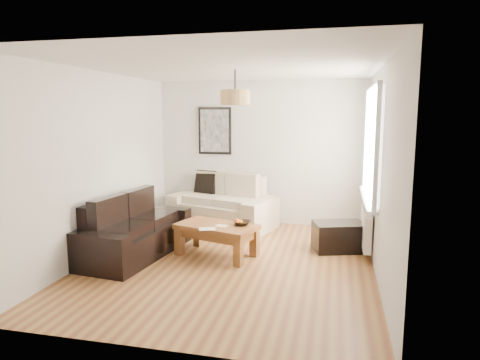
% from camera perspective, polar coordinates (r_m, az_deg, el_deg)
% --- Properties ---
extents(floor, '(4.50, 4.50, 0.00)m').
position_cam_1_polar(floor, '(5.92, -1.32, -10.99)').
color(floor, brown).
rests_on(floor, ground).
extents(ceiling, '(3.80, 4.50, 0.00)m').
position_cam_1_polar(ceiling, '(5.60, -1.41, 14.93)').
color(ceiling, white).
rests_on(ceiling, floor).
extents(wall_back, '(3.80, 0.04, 2.60)m').
position_cam_1_polar(wall_back, '(7.80, 2.70, 3.64)').
color(wall_back, silver).
rests_on(wall_back, floor).
extents(wall_front, '(3.80, 0.04, 2.60)m').
position_cam_1_polar(wall_front, '(3.50, -10.45, -2.95)').
color(wall_front, silver).
rests_on(wall_front, floor).
extents(wall_left, '(0.04, 4.50, 2.60)m').
position_cam_1_polar(wall_left, '(6.35, -18.25, 2.01)').
color(wall_left, silver).
rests_on(wall_left, floor).
extents(wall_right, '(0.04, 4.50, 2.60)m').
position_cam_1_polar(wall_right, '(5.47, 18.33, 0.96)').
color(wall_right, silver).
rests_on(wall_right, floor).
extents(window_bay, '(0.14, 1.90, 1.60)m').
position_cam_1_polar(window_bay, '(6.23, 17.42, 4.70)').
color(window_bay, white).
rests_on(window_bay, wall_right).
extents(radiator, '(0.10, 0.90, 0.52)m').
position_cam_1_polar(radiator, '(6.42, 16.56, -6.21)').
color(radiator, white).
rests_on(radiator, wall_right).
extents(poster, '(0.62, 0.04, 0.87)m').
position_cam_1_polar(poster, '(7.94, -3.41, 6.61)').
color(poster, black).
rests_on(poster, wall_back).
extents(pendant_shade, '(0.40, 0.40, 0.20)m').
position_cam_1_polar(pendant_shade, '(5.86, -0.66, 11.03)').
color(pendant_shade, tan).
rests_on(pendant_shade, ceiling).
extents(loveseat_cream, '(2.00, 1.46, 0.89)m').
position_cam_1_polar(loveseat_cream, '(7.60, -2.35, -3.01)').
color(loveseat_cream, '#BEB799').
rests_on(loveseat_cream, floor).
extents(sofa_leather, '(1.13, 1.97, 0.81)m').
position_cam_1_polar(sofa_leather, '(6.30, -14.07, -6.16)').
color(sofa_leather, black).
rests_on(sofa_leather, floor).
extents(coffee_table, '(1.24, 0.90, 0.46)m').
position_cam_1_polar(coffee_table, '(6.13, -3.13, -8.04)').
color(coffee_table, brown).
rests_on(coffee_table, floor).
extents(ottoman, '(0.84, 0.67, 0.42)m').
position_cam_1_polar(ottoman, '(6.51, 13.18, -7.40)').
color(ottoman, black).
rests_on(ottoman, floor).
extents(cushion_left, '(0.44, 0.25, 0.42)m').
position_cam_1_polar(cushion_left, '(7.85, -4.53, -0.27)').
color(cushion_left, black).
rests_on(cushion_left, loveseat_cream).
extents(cushion_right, '(0.41, 0.24, 0.39)m').
position_cam_1_polar(cushion_right, '(7.70, -0.42, -0.54)').
color(cushion_right, black).
rests_on(cushion_right, loveseat_cream).
extents(fruit_bowl, '(0.24, 0.24, 0.06)m').
position_cam_1_polar(fruit_bowl, '(6.02, 0.35, -5.80)').
color(fruit_bowl, black).
rests_on(fruit_bowl, coffee_table).
extents(orange_a, '(0.09, 0.09, 0.09)m').
position_cam_1_polar(orange_a, '(6.05, -0.38, -5.61)').
color(orange_a, orange).
rests_on(orange_a, fruit_bowl).
extents(orange_b, '(0.07, 0.07, 0.06)m').
position_cam_1_polar(orange_b, '(6.04, 0.08, -5.63)').
color(orange_b, orange).
rests_on(orange_b, fruit_bowl).
extents(orange_c, '(0.07, 0.07, 0.06)m').
position_cam_1_polar(orange_c, '(6.06, -0.55, -5.59)').
color(orange_c, '#D85312').
rests_on(orange_c, fruit_bowl).
extents(papers, '(0.26, 0.22, 0.01)m').
position_cam_1_polar(papers, '(5.83, -4.42, -6.56)').
color(papers, white).
rests_on(papers, coffee_table).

